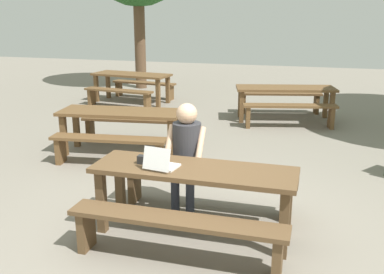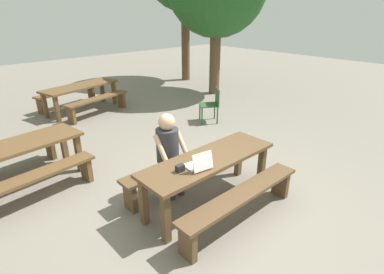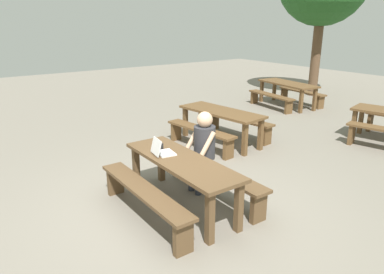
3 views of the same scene
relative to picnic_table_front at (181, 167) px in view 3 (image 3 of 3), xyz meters
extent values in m
plane|color=gray|center=(0.00, 0.00, -0.62)|extent=(30.00, 30.00, 0.00)
cube|color=brown|center=(0.00, 0.00, 0.09)|extent=(2.09, 0.66, 0.05)
cube|color=brown|center=(-0.94, -0.23, -0.28)|extent=(0.09, 0.09, 0.68)
cube|color=brown|center=(0.94, -0.23, -0.28)|extent=(0.09, 0.09, 0.68)
cube|color=brown|center=(-0.94, 0.23, -0.28)|extent=(0.09, 0.09, 0.68)
cube|color=brown|center=(0.94, 0.23, -0.28)|extent=(0.09, 0.09, 0.68)
cube|color=brown|center=(0.00, -0.60, -0.18)|extent=(2.06, 0.30, 0.05)
cube|color=brown|center=(-0.93, -0.60, -0.41)|extent=(0.08, 0.24, 0.42)
cube|color=brown|center=(0.93, -0.60, -0.41)|extent=(0.08, 0.24, 0.42)
cube|color=brown|center=(0.00, 0.60, -0.18)|extent=(2.06, 0.30, 0.05)
cube|color=brown|center=(-0.93, 0.60, -0.41)|extent=(0.08, 0.24, 0.42)
cube|color=brown|center=(0.93, 0.60, -0.41)|extent=(0.08, 0.24, 0.42)
cube|color=white|center=(-0.30, -0.06, 0.12)|extent=(0.32, 0.27, 0.02)
cube|color=white|center=(-0.33, -0.21, 0.25)|extent=(0.30, 0.11, 0.23)
cube|color=black|center=(-0.32, -0.20, 0.25)|extent=(0.27, 0.10, 0.21)
cube|color=black|center=(-0.54, -0.03, 0.16)|extent=(0.11, 0.07, 0.09)
cylinder|color=#333847|center=(-0.34, 0.42, -0.39)|extent=(0.10, 0.10, 0.46)
cylinder|color=#333847|center=(-0.16, 0.42, -0.39)|extent=(0.10, 0.10, 0.46)
cube|color=#333847|center=(-0.25, 0.51, -0.12)|extent=(0.28, 0.28, 0.12)
cylinder|color=#333338|center=(-0.25, 0.60, 0.17)|extent=(0.33, 0.33, 0.50)
cylinder|color=#DBAD89|center=(-0.44, 0.50, 0.19)|extent=(0.07, 0.32, 0.41)
cylinder|color=#DBAD89|center=(-0.07, 0.50, 0.19)|extent=(0.07, 0.32, 0.41)
sphere|color=#DBAD89|center=(-0.25, 0.60, 0.53)|extent=(0.24, 0.24, 0.24)
cube|color=brown|center=(-1.88, 2.30, 0.07)|extent=(2.03, 0.94, 0.05)
cube|color=brown|center=(-2.72, 1.94, -0.29)|extent=(0.10, 0.10, 0.67)
cube|color=brown|center=(-0.98, 2.16, -0.29)|extent=(0.10, 0.10, 0.67)
cube|color=brown|center=(-2.79, 2.44, -0.29)|extent=(0.10, 0.10, 0.67)
cube|color=brown|center=(-1.04, 2.65, -0.29)|extent=(0.10, 0.10, 0.67)
cube|color=brown|center=(-1.81, 1.69, -0.19)|extent=(1.79, 0.51, 0.05)
cube|color=brown|center=(-2.58, 1.59, -0.42)|extent=(0.11, 0.25, 0.40)
cube|color=brown|center=(-1.03, 1.78, -0.42)|extent=(0.11, 0.25, 0.40)
cube|color=brown|center=(-1.96, 2.91, -0.19)|extent=(1.79, 0.51, 0.05)
cube|color=brown|center=(-2.73, 2.81, -0.42)|extent=(0.11, 0.25, 0.40)
cube|color=brown|center=(-1.18, 3.00, -0.42)|extent=(0.11, 0.25, 0.40)
cube|color=brown|center=(-0.35, 4.91, -0.29)|extent=(0.11, 0.11, 0.66)
cube|color=brown|center=(-0.47, 5.41, -0.29)|extent=(0.11, 0.11, 0.66)
cube|color=brown|center=(-0.16, 4.54, -0.41)|extent=(0.13, 0.25, 0.43)
cube|color=brown|center=(-0.47, 5.82, -0.41)|extent=(0.13, 0.25, 0.43)
cube|color=brown|center=(-3.40, 6.23, 0.09)|extent=(2.04, 0.97, 0.05)
cube|color=brown|center=(-4.31, 6.06, -0.28)|extent=(0.10, 0.10, 0.68)
cube|color=brown|center=(-2.55, 5.85, -0.28)|extent=(0.10, 0.10, 0.68)
cube|color=brown|center=(-4.25, 6.60, -0.28)|extent=(0.10, 0.10, 0.68)
cube|color=brown|center=(-2.49, 6.39, -0.28)|extent=(0.10, 0.10, 0.68)
cube|color=brown|center=(-3.48, 5.59, -0.21)|extent=(1.79, 0.51, 0.05)
cube|color=brown|center=(-4.26, 5.69, -0.43)|extent=(0.11, 0.25, 0.38)
cube|color=brown|center=(-2.70, 5.50, -0.43)|extent=(0.11, 0.25, 0.38)
cube|color=brown|center=(-3.32, 6.86, -0.21)|extent=(1.79, 0.51, 0.05)
cube|color=brown|center=(-4.10, 6.95, -0.43)|extent=(0.11, 0.25, 0.38)
cube|color=brown|center=(-2.54, 6.77, -0.43)|extent=(0.11, 0.25, 0.38)
cylinder|color=brown|center=(-4.02, 8.34, 0.85)|extent=(0.32, 0.32, 2.95)
camera|label=1|loc=(1.16, -4.11, 1.67)|focal=41.68mm
camera|label=2|loc=(-2.65, -2.56, 1.99)|focal=28.16mm
camera|label=3|loc=(3.85, -2.56, 1.94)|focal=33.60mm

